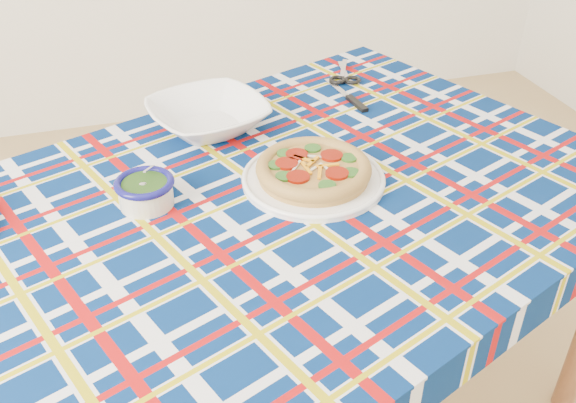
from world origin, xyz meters
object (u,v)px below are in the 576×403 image
object	(u,v)px
serving_bowl	(208,116)
pesto_bowl	(145,189)
dining_table	(253,239)
main_focaccia_plate	(314,170)

from	to	relation	value
serving_bowl	pesto_bowl	bearing A→B (deg)	-122.45
dining_table	pesto_bowl	world-z (taller)	pesto_bowl
main_focaccia_plate	pesto_bowl	size ratio (longest dim) A/B	2.62
dining_table	main_focaccia_plate	world-z (taller)	main_focaccia_plate
dining_table	main_focaccia_plate	distance (m)	0.18
dining_table	serving_bowl	size ratio (longest dim) A/B	6.66
main_focaccia_plate	pesto_bowl	distance (m)	0.33
pesto_bowl	serving_bowl	world-z (taller)	pesto_bowl
main_focaccia_plate	serving_bowl	xyz separation A→B (m)	(-0.16, 0.28, 0.00)
main_focaccia_plate	serving_bowl	bearing A→B (deg)	118.88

